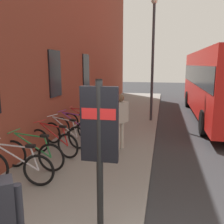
{
  "coord_description": "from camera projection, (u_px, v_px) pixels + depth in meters",
  "views": [
    {
      "loc": [
        -2.52,
        -0.24,
        2.72
      ],
      "look_at": [
        4.85,
        1.32,
        1.25
      ],
      "focal_mm": 39.35,
      "sensor_mm": 36.0,
      "label": 1
    }
  ],
  "objects": [
    {
      "name": "station_facade",
      "position": [
        78.0,
        18.0,
        11.47
      ],
      "size": [
        22.0,
        0.65,
        9.71
      ],
      "color": "brown",
      "rests_on": "ground"
    },
    {
      "name": "bicycle_beside_lamp",
      "position": [
        64.0,
        134.0,
        7.88
      ],
      "size": [
        0.7,
        1.69,
        0.97
      ],
      "color": "black",
      "rests_on": "sidewalk_pavement"
    },
    {
      "name": "city_bus",
      "position": [
        221.0,
        81.0,
        12.2
      ],
      "size": [
        10.51,
        2.67,
        3.35
      ],
      "color": "red",
      "rests_on": "ground"
    },
    {
      "name": "bicycle_far_end",
      "position": [
        16.0,
        168.0,
        5.34
      ],
      "size": [
        0.48,
        1.77,
        0.97
      ],
      "color": "black",
      "rests_on": "sidewalk_pavement"
    },
    {
      "name": "ground",
      "position": [
        184.0,
        144.0,
        8.54
      ],
      "size": [
        60.0,
        60.0,
        0.0
      ],
      "primitive_type": "plane",
      "color": "#2D2D30"
    },
    {
      "name": "transit_info_sign",
      "position": [
        99.0,
        135.0,
        3.53
      ],
      "size": [
        0.1,
        0.55,
        2.4
      ],
      "color": "black",
      "rests_on": "sidewalk_pavement"
    },
    {
      "name": "bicycle_leaning_wall",
      "position": [
        53.0,
        142.0,
        7.08
      ],
      "size": [
        0.63,
        1.72,
        0.97
      ],
      "color": "black",
      "rests_on": "sidewalk_pavement"
    },
    {
      "name": "bicycle_nearest_sign",
      "position": [
        74.0,
        128.0,
        8.71
      ],
      "size": [
        0.59,
        1.73,
        0.97
      ],
      "color": "black",
      "rests_on": "sidewalk_pavement"
    },
    {
      "name": "sidewalk_pavement",
      "position": [
        117.0,
        125.0,
        11.01
      ],
      "size": [
        24.0,
        3.5,
        0.12
      ],
      "primitive_type": "cube",
      "color": "gray",
      "rests_on": "ground"
    },
    {
      "name": "bicycle_by_door",
      "position": [
        32.0,
        154.0,
        6.11
      ],
      "size": [
        0.48,
        1.77,
        0.97
      ],
      "color": "black",
      "rests_on": "sidewalk_pavement"
    },
    {
      "name": "pedestrian_by_facade",
      "position": [
        120.0,
        116.0,
        7.5
      ],
      "size": [
        0.57,
        0.47,
        1.72
      ],
      "color": "#B2A599",
      "rests_on": "sidewalk_pavement"
    },
    {
      "name": "pedestrian_crossing_street",
      "position": [
        95.0,
        108.0,
        9.21
      ],
      "size": [
        0.32,
        0.6,
        1.59
      ],
      "color": "maroon",
      "rests_on": "sidewalk_pavement"
    },
    {
      "name": "bicycle_mid_rack",
      "position": [
        83.0,
        122.0,
        9.64
      ],
      "size": [
        0.48,
        1.77,
        0.97
      ],
      "color": "black",
      "rests_on": "sidewalk_pavement"
    },
    {
      "name": "street_lamp",
      "position": [
        153.0,
        50.0,
        11.01
      ],
      "size": [
        0.28,
        0.28,
        5.45
      ],
      "color": "#333338",
      "rests_on": "sidewalk_pavement"
    }
  ]
}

